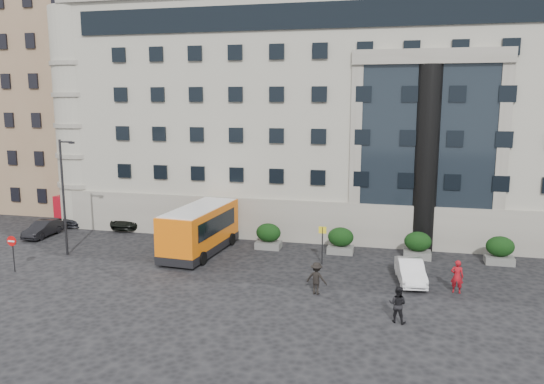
{
  "coord_description": "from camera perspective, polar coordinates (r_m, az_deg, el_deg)",
  "views": [
    {
      "loc": [
        10.04,
        -28.18,
        10.71
      ],
      "look_at": [
        2.57,
        3.16,
        5.0
      ],
      "focal_mm": 35.0,
      "sensor_mm": 36.0,
      "label": 1
    }
  ],
  "objects": [
    {
      "name": "ground",
      "position": [
        31.77,
        -5.93,
        -9.7
      ],
      "size": [
        120.0,
        120.0,
        0.0
      ],
      "primitive_type": "plane",
      "color": "black",
      "rests_on": "ground"
    },
    {
      "name": "civic_building",
      "position": [
        50.37,
        8.88,
        7.99
      ],
      "size": [
        44.0,
        24.0,
        18.0
      ],
      "primitive_type": "cube",
      "color": "#A19E8E",
      "rests_on": "ground"
    },
    {
      "name": "entrance_column",
      "position": [
        38.76,
        16.25,
        3.41
      ],
      "size": [
        1.8,
        1.8,
        13.0
      ],
      "primitive_type": "cylinder",
      "color": "black",
      "rests_on": "ground"
    },
    {
      "name": "apartment_near",
      "position": [
        58.99,
        -22.1,
        8.63
      ],
      "size": [
        14.0,
        14.0,
        20.0
      ],
      "primitive_type": "cube",
      "color": "#87684E",
      "rests_on": "ground"
    },
    {
      "name": "apartment_far",
      "position": [
        75.84,
        -16.07,
        9.88
      ],
      "size": [
        13.0,
        13.0,
        22.0
      ],
      "primitive_type": "cube",
      "color": "brown",
      "rests_on": "ground"
    },
    {
      "name": "hedge_a",
      "position": [
        39.84,
        -7.69,
        -4.25
      ],
      "size": [
        1.8,
        1.26,
        1.84
      ],
      "color": "#5C5C59",
      "rests_on": "ground"
    },
    {
      "name": "hedge_b",
      "position": [
        38.32,
        -0.39,
        -4.74
      ],
      "size": [
        1.8,
        1.26,
        1.84
      ],
      "color": "#5C5C59",
      "rests_on": "ground"
    },
    {
      "name": "hedge_c",
      "position": [
        37.46,
        7.39,
        -5.17
      ],
      "size": [
        1.8,
        1.26,
        1.84
      ],
      "color": "#5C5C59",
      "rests_on": "ground"
    },
    {
      "name": "hedge_d",
      "position": [
        37.31,
        15.39,
        -5.52
      ],
      "size": [
        1.8,
        1.26,
        1.84
      ],
      "color": "#5C5C59",
      "rests_on": "ground"
    },
    {
      "name": "hedge_e",
      "position": [
        37.89,
        23.31,
        -5.75
      ],
      "size": [
        1.8,
        1.26,
        1.84
      ],
      "color": "#5C5C59",
      "rests_on": "ground"
    },
    {
      "name": "street_lamp",
      "position": [
        38.67,
        -21.47,
        -0.09
      ],
      "size": [
        1.16,
        0.18,
        8.0
      ],
      "color": "#262628",
      "rests_on": "ground"
    },
    {
      "name": "bus_stop_sign",
      "position": [
        34.67,
        5.44,
        -5.01
      ],
      "size": [
        0.5,
        0.08,
        2.52
      ],
      "color": "#262628",
      "rests_on": "ground"
    },
    {
      "name": "no_entry_sign",
      "position": [
        36.73,
        -26.15,
        -5.28
      ],
      "size": [
        0.64,
        0.16,
        2.32
      ],
      "color": "#262628",
      "rests_on": "ground"
    },
    {
      "name": "minibus",
      "position": [
        37.34,
        -7.77,
        -3.85
      ],
      "size": [
        3.4,
        8.03,
        3.27
      ],
      "rotation": [
        0.0,
        0.0,
        -0.08
      ],
      "color": "orange",
      "rests_on": "ground"
    },
    {
      "name": "red_truck",
      "position": [
        51.55,
        -19.03,
        -0.69
      ],
      "size": [
        3.73,
        6.19,
        3.12
      ],
      "rotation": [
        0.0,
        0.0,
        -0.22
      ],
      "color": "maroon",
      "rests_on": "ground"
    },
    {
      "name": "parked_car_b",
      "position": [
        45.31,
        -23.42,
        -3.66
      ],
      "size": [
        1.44,
        3.82,
        1.25
      ],
      "primitive_type": "imported",
      "rotation": [
        0.0,
        0.0,
        0.03
      ],
      "color": "black",
      "rests_on": "ground"
    },
    {
      "name": "parked_car_c",
      "position": [
        48.82,
        -19.63,
        -2.43
      ],
      "size": [
        1.84,
        4.49,
        1.3
      ],
      "primitive_type": "imported",
      "rotation": [
        0.0,
        0.0,
        0.0
      ],
      "color": "black",
      "rests_on": "ground"
    },
    {
      "name": "parked_car_d",
      "position": [
        46.49,
        -14.57,
        -2.65
      ],
      "size": [
        2.85,
        5.58,
        1.51
      ],
      "primitive_type": "imported",
      "rotation": [
        0.0,
        0.0,
        0.07
      ],
      "color": "black",
      "rests_on": "ground"
    },
    {
      "name": "white_taxi",
      "position": [
        32.56,
        14.67,
        -8.24
      ],
      "size": [
        1.93,
        4.22,
        1.34
      ],
      "primitive_type": "imported",
      "rotation": [
        0.0,
        0.0,
        0.13
      ],
      "color": "white",
      "rests_on": "ground"
    },
    {
      "name": "pedestrian_a",
      "position": [
        31.54,
        19.28,
        -8.57
      ],
      "size": [
        0.75,
        0.56,
        1.89
      ],
      "primitive_type": "imported",
      "rotation": [
        0.0,
        0.0,
        2.98
      ],
      "color": "maroon",
      "rests_on": "ground"
    },
    {
      "name": "pedestrian_b",
      "position": [
        26.82,
        13.37,
        -11.67
      ],
      "size": [
        1.03,
        0.89,
        1.81
      ],
      "primitive_type": "imported",
      "rotation": [
        0.0,
        0.0,
        2.88
      ],
      "color": "black",
      "rests_on": "ground"
    },
    {
      "name": "pedestrian_c",
      "position": [
        29.74,
        4.81,
        -9.23
      ],
      "size": [
        1.29,
        0.9,
        1.81
      ],
      "primitive_type": "imported",
      "rotation": [
        0.0,
        0.0,
        2.93
      ],
      "color": "black",
      "rests_on": "ground"
    }
  ]
}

